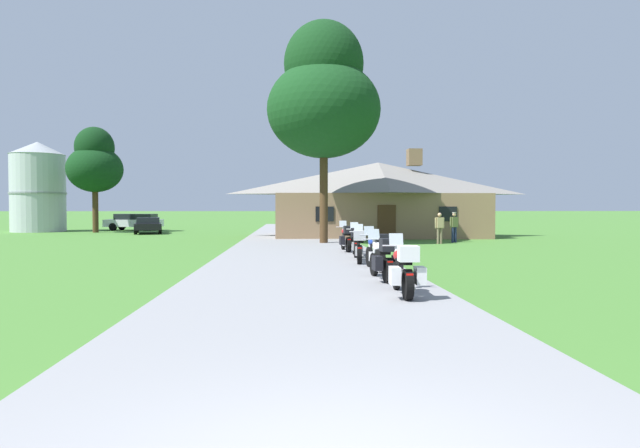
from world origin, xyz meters
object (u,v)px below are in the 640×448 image
object	(u,v)px
motorcycle_blue_third_in_row	(376,252)
tree_left_far	(95,163)
bystander_olive_shirt_near_lodge	(454,225)
metal_silo_distant	(38,187)
tree_by_lodge_front	(324,96)
parked_white_suv_far_left	(134,221)
bystander_tan_shirt_beside_signpost	(440,226)
motorcycle_red_nearest_to_camera	(404,271)
motorcycle_red_farthest_in_row	(347,239)
motorcycle_yellow_fifth_in_row	(355,242)
parked_black_sedan_far_left	(148,225)
motorcycle_white_second_in_row	(383,259)
motorcycle_orange_fourth_in_row	(359,246)

from	to	relation	value
motorcycle_blue_third_in_row	tree_left_far	world-z (taller)	tree_left_far
motorcycle_blue_third_in_row	bystander_olive_shirt_near_lodge	bearing A→B (deg)	59.03
metal_silo_distant	tree_by_lodge_front	bearing A→B (deg)	-35.52
tree_by_lodge_front	parked_white_suv_far_left	world-z (taller)	tree_by_lodge_front
bystander_tan_shirt_beside_signpost	tree_left_far	xyz separation A→B (m)	(-23.12, 14.17, 4.46)
motorcycle_red_nearest_to_camera	motorcycle_red_farthest_in_row	xyz separation A→B (m)	(-0.02, 11.78, 0.00)
motorcycle_yellow_fifth_in_row	metal_silo_distant	distance (m)	33.09
tree_left_far	parked_white_suv_far_left	world-z (taller)	tree_left_far
motorcycle_red_farthest_in_row	parked_white_suv_far_left	size ratio (longest dim) A/B	0.43
motorcycle_red_farthest_in_row	bystander_olive_shirt_near_lodge	size ratio (longest dim) A/B	1.24
bystander_olive_shirt_near_lodge	parked_black_sedan_far_left	bearing A→B (deg)	130.92
motorcycle_white_second_in_row	parked_white_suv_far_left	bearing A→B (deg)	110.51
parked_black_sedan_far_left	motorcycle_blue_third_in_row	bearing A→B (deg)	-74.99
motorcycle_blue_third_in_row	motorcycle_red_farthest_in_row	distance (m)	6.92
motorcycle_orange_fourth_in_row	bystander_tan_shirt_beside_signpost	world-z (taller)	bystander_tan_shirt_beside_signpost
motorcycle_white_second_in_row	motorcycle_orange_fourth_in_row	size ratio (longest dim) A/B	1.00
motorcycle_white_second_in_row	tree_left_far	xyz separation A→B (m)	(-17.57, 28.81, 4.78)
motorcycle_yellow_fifth_in_row	motorcycle_red_farthest_in_row	bearing A→B (deg)	96.37
motorcycle_red_farthest_in_row	parked_white_suv_far_left	distance (m)	28.30
motorcycle_white_second_in_row	bystander_tan_shirt_beside_signpost	distance (m)	15.66
motorcycle_orange_fourth_in_row	motorcycle_red_farthest_in_row	distance (m)	4.65
motorcycle_orange_fourth_in_row	tree_left_far	distance (m)	30.25
motorcycle_white_second_in_row	motorcycle_yellow_fifth_in_row	distance (m)	6.95
motorcycle_orange_fourth_in_row	bystander_tan_shirt_beside_signpost	bearing A→B (deg)	66.56
bystander_tan_shirt_beside_signpost	parked_black_sedan_far_left	distance (m)	22.38
motorcycle_white_second_in_row	parked_white_suv_far_left	world-z (taller)	parked_white_suv_far_left
motorcycle_white_second_in_row	tree_left_far	size ratio (longest dim) A/B	0.26
parked_white_suv_far_left	motorcycle_red_nearest_to_camera	bearing A→B (deg)	-148.62
bystander_tan_shirt_beside_signpost	tree_left_far	world-z (taller)	tree_left_far
motorcycle_orange_fourth_in_row	motorcycle_red_farthest_in_row	world-z (taller)	same
parked_white_suv_far_left	motorcycle_orange_fourth_in_row	bearing A→B (deg)	-143.55
parked_black_sedan_far_left	motorcycle_yellow_fifth_in_row	bearing A→B (deg)	-69.97
motorcycle_white_second_in_row	motorcycle_orange_fourth_in_row	world-z (taller)	same
motorcycle_red_nearest_to_camera	motorcycle_orange_fourth_in_row	xyz separation A→B (m)	(-0.06, 7.12, 0.01)
motorcycle_blue_third_in_row	metal_silo_distant	world-z (taller)	metal_silo_distant
motorcycle_blue_third_in_row	metal_silo_distant	xyz separation A→B (m)	(-22.93, 28.33, 2.99)
metal_silo_distant	parked_black_sedan_far_left	world-z (taller)	metal_silo_distant
motorcycle_red_nearest_to_camera	metal_silo_distant	size ratio (longest dim) A/B	0.29
motorcycle_red_nearest_to_camera	motorcycle_yellow_fifth_in_row	size ratio (longest dim) A/B	1.00
bystander_olive_shirt_near_lodge	motorcycle_red_nearest_to_camera	bearing A→B (deg)	-129.33
motorcycle_blue_third_in_row	motorcycle_yellow_fifth_in_row	bearing A→B (deg)	85.95
motorcycle_orange_fourth_in_row	parked_white_suv_far_left	world-z (taller)	parked_white_suv_far_left
motorcycle_blue_third_in_row	bystander_olive_shirt_near_lodge	world-z (taller)	bystander_olive_shirt_near_lodge
motorcycle_yellow_fifth_in_row	parked_white_suv_far_left	xyz separation A→B (m)	(-15.85, 25.84, 0.16)
motorcycle_orange_fourth_in_row	bystander_olive_shirt_near_lodge	world-z (taller)	bystander_olive_shirt_near_lodge
bystander_tan_shirt_beside_signpost	metal_silo_distant	bearing A→B (deg)	-40.16
motorcycle_blue_third_in_row	parked_black_sedan_far_left	bearing A→B (deg)	113.18
motorcycle_blue_third_in_row	metal_silo_distant	distance (m)	36.57
motorcycle_red_nearest_to_camera	motorcycle_red_farthest_in_row	bearing A→B (deg)	91.91
motorcycle_red_nearest_to_camera	motorcycle_yellow_fifth_in_row	world-z (taller)	same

